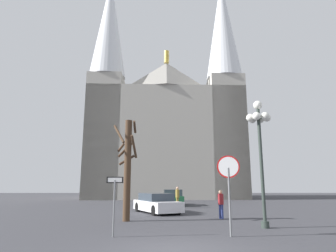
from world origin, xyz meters
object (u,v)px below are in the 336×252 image
Objects in this scene: parked_car_near_green at (172,198)px; pedestrian_standing at (177,195)px; street_lamp at (259,134)px; stop_sign at (229,178)px; pedestrian_walking at (221,201)px; cathedral at (166,128)px; parked_car_far_white at (157,203)px; bare_tree at (127,166)px; one_way_arrow_sign at (114,198)px.

parked_car_near_green is 3.29m from pedestrian_standing.
street_lamp is at bearing -75.05° from parked_car_near_green.
parked_car_near_green is at bearing 96.29° from stop_sign.
street_lamp is 3.69× the size of pedestrian_walking.
stop_sign is at bearing -85.41° from cathedral.
pedestrian_walking is (3.23, -25.60, -9.33)m from cathedral.
parked_car_far_white is 2.80× the size of pedestrian_standing.
bare_tree is at bearing -107.84° from parked_car_far_white.
cathedral is at bearing 92.65° from parked_car_near_green.
stop_sign reaches higher than pedestrian_standing.
bare_tree is at bearing 159.01° from street_lamp.
bare_tree is 5.40m from parked_car_far_white.
cathedral is 15.43× the size of one_way_arrow_sign.
bare_tree reaches higher than parked_car_far_white.
pedestrian_standing is (-2.20, 7.63, 0.09)m from pedestrian_walking.
one_way_arrow_sign is 0.40× the size of bare_tree.
street_lamp reaches higher than parked_car_near_green.
pedestrian_walking is 0.93× the size of pedestrian_standing.
pedestrian_walking is (2.55, -10.88, 0.28)m from parked_car_near_green.
bare_tree reaches higher than one_way_arrow_sign.
parked_car_far_white is (-3.08, 9.37, -1.54)m from stop_sign.
one_way_arrow_sign is at bearing -98.79° from parked_car_near_green.
bare_tree is at bearing -109.64° from pedestrian_standing.
one_way_arrow_sign is (-4.41, -0.03, -0.77)m from stop_sign.
parked_car_far_white is at bearing -99.74° from parked_car_near_green.
cathedral reaches higher than pedestrian_standing.
parked_car_near_green is at bearing -87.35° from cathedral.
one_way_arrow_sign is at bearing -93.46° from cathedral.
pedestrian_walking is at bearing -43.55° from parked_car_far_white.
cathedral reaches higher than pedestrian_walking.
cathedral is 19.71× the size of pedestrian_standing.
pedestrian_standing is (-3.51, 11.20, -3.24)m from street_lamp.
parked_car_near_green is 11.18m from pedestrian_walking.
street_lamp is 3.42× the size of pedestrian_standing.
pedestrian_standing is (-1.49, 13.38, -1.12)m from stop_sign.
bare_tree reaches higher than parked_car_near_green.
bare_tree reaches higher than pedestrian_standing.
parked_car_far_white is (-0.57, -21.99, -9.67)m from cathedral.
street_lamp reaches higher than bare_tree.
street_lamp is 7.20m from bare_tree.
one_way_arrow_sign is 0.37× the size of street_lamp.
street_lamp is 1.22× the size of parked_car_far_white.
parked_car_far_white is 4.34m from pedestrian_standing.
pedestrian_standing is at bearing 106.11° from pedestrian_walking.
bare_tree is 9.39m from pedestrian_standing.
bare_tree is 1.19× the size of parked_car_near_green.
pedestrian_walking reaches higher than parked_car_near_green.
pedestrian_walking is at bearing -73.89° from pedestrian_standing.
pedestrian_walking is (3.80, -3.61, 0.34)m from parked_car_far_white.
cathedral reaches higher than parked_car_far_white.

